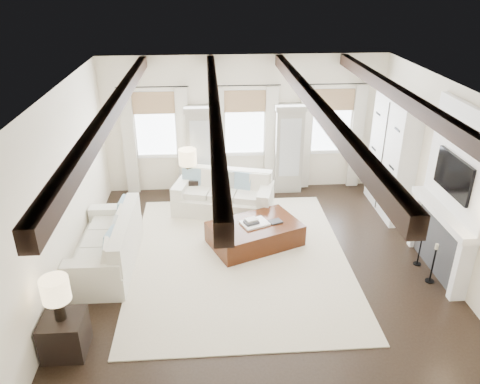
{
  "coord_description": "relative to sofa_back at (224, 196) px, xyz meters",
  "views": [
    {
      "loc": [
        -0.84,
        -6.72,
        4.9
      ],
      "look_at": [
        -0.29,
        1.07,
        1.15
      ],
      "focal_mm": 35.0,
      "sensor_mm": 36.0,
      "label": 1
    }
  ],
  "objects": [
    {
      "name": "ground",
      "position": [
        0.54,
        -2.52,
        -0.37
      ],
      "size": [
        7.5,
        7.5,
        0.0
      ],
      "primitive_type": "plane",
      "color": "black",
      "rests_on": "ground"
    },
    {
      "name": "sofa_left",
      "position": [
        -2.14,
        -1.96,
        0.02
      ],
      "size": [
        1.03,
        2.22,
        0.95
      ],
      "color": "silver",
      "rests_on": "ground"
    },
    {
      "name": "room_shell",
      "position": [
        1.29,
        -1.63,
        1.52
      ],
      "size": [
        6.54,
        7.54,
        3.22
      ],
      "color": "white",
      "rests_on": "ground"
    },
    {
      "name": "book_upper",
      "position": [
        0.47,
        -1.41,
        0.17
      ],
      "size": [
        0.27,
        0.24,
        0.03
      ],
      "primitive_type": "cube",
      "rotation": [
        0.0,
        0.0,
        0.4
      ],
      "color": "beige",
      "rests_on": "book_lower"
    },
    {
      "name": "book_lower",
      "position": [
        0.47,
        -1.46,
        0.14
      ],
      "size": [
        0.32,
        0.28,
        0.04
      ],
      "primitive_type": "cube",
      "rotation": [
        0.0,
        0.0,
        0.4
      ],
      "color": "#262628",
      "rests_on": "tray"
    },
    {
      "name": "side_table_back",
      "position": [
        -0.77,
        0.4,
        -0.04
      ],
      "size": [
        0.43,
        0.43,
        0.65
      ],
      "primitive_type": "cube",
      "color": "black",
      "rests_on": "ground"
    },
    {
      "name": "candlestick_near",
      "position": [
        3.44,
        -2.86,
        -0.05
      ],
      "size": [
        0.15,
        0.15,
        0.76
      ],
      "color": "black",
      "rests_on": "ground"
    },
    {
      "name": "tray",
      "position": [
        0.54,
        -1.43,
        0.1
      ],
      "size": [
        0.61,
        0.54,
        0.04
      ],
      "primitive_type": "cube",
      "rotation": [
        0.0,
        0.0,
        0.4
      ],
      "color": "white",
      "rests_on": "ottoman"
    },
    {
      "name": "area_rug",
      "position": [
        0.21,
        -1.93,
        -0.36
      ],
      "size": [
        3.97,
        4.85,
        0.02
      ],
      "primitive_type": "cube",
      "color": "beige",
      "rests_on": "ground"
    },
    {
      "name": "candlestick_far",
      "position": [
        3.44,
        -2.34,
        -0.08
      ],
      "size": [
        0.14,
        0.14,
        0.7
      ],
      "color": "black",
      "rests_on": "ground"
    },
    {
      "name": "sofa_back",
      "position": [
        0.0,
        0.0,
        0.0
      ],
      "size": [
        2.29,
        1.48,
        0.91
      ],
      "color": "silver",
      "rests_on": "ground"
    },
    {
      "name": "ottoman",
      "position": [
        0.54,
        -1.43,
        -0.15
      ],
      "size": [
        1.96,
        1.62,
        0.44
      ],
      "primitive_type": "cube",
      "rotation": [
        0.0,
        0.0,
        0.4
      ],
      "color": "black",
      "rests_on": "ground"
    },
    {
      "name": "book_loose",
      "position": [
        0.95,
        -1.39,
        0.09
      ],
      "size": [
        0.29,
        0.26,
        0.03
      ],
      "primitive_type": "cube",
      "rotation": [
        0.0,
        0.0,
        0.4
      ],
      "color": "#262628",
      "rests_on": "ottoman"
    },
    {
      "name": "side_table_front",
      "position": [
        -2.39,
        -4.08,
        -0.08
      ],
      "size": [
        0.58,
        0.58,
        0.58
      ],
      "primitive_type": "cube",
      "color": "black",
      "rests_on": "ground"
    },
    {
      "name": "lamp_front",
      "position": [
        -2.39,
        -4.08,
        0.66
      ],
      "size": [
        0.38,
        0.38,
        0.65
      ],
      "color": "black",
      "rests_on": "side_table_front"
    },
    {
      "name": "lamp_back",
      "position": [
        -0.77,
        0.4,
        0.74
      ],
      "size": [
        0.39,
        0.39,
        0.67
      ],
      "color": "black",
      "rests_on": "side_table_back"
    }
  ]
}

